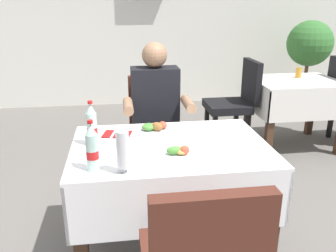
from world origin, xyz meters
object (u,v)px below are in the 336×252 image
object	(u,v)px
main_dining_table	(170,172)
chair_far_diner_seat	(156,130)
plate_far_diner	(155,129)
background_dining_table	(295,98)
napkin_cutlery_set	(117,134)
potted_plant_corner	(309,53)
plate_near_camera	(181,153)
beer_glass_left	(123,153)
background_table_tumbler	(299,73)
background_chair_left	(236,100)
seated_diner_far	(156,115)
cola_bottle_primary	(92,149)
cola_bottle_secondary	(92,126)

from	to	relation	value
main_dining_table	chair_far_diner_seat	bearing A→B (deg)	90.00
plate_far_diner	background_dining_table	size ratio (longest dim) A/B	0.27
napkin_cutlery_set	potted_plant_corner	distance (m)	3.86
plate_near_camera	plate_far_diner	world-z (taller)	plate_far_diner
plate_near_camera	beer_glass_left	distance (m)	0.36
napkin_cutlery_set	background_table_tumbler	distance (m)	2.49
napkin_cutlery_set	background_table_tumbler	size ratio (longest dim) A/B	1.79
napkin_cutlery_set	plate_near_camera	bearing A→B (deg)	-47.42
napkin_cutlery_set	background_chair_left	world-z (taller)	background_chair_left
plate_far_diner	potted_plant_corner	bearing A→B (deg)	46.97
chair_far_diner_seat	background_chair_left	distance (m)	1.23
seated_diner_far	cola_bottle_primary	size ratio (longest dim) A/B	4.81
napkin_cutlery_set	background_table_tumbler	bearing A→B (deg)	37.15
beer_glass_left	potted_plant_corner	distance (m)	4.23
potted_plant_corner	cola_bottle_primary	bearing A→B (deg)	-132.03
plate_near_camera	background_table_tumbler	world-z (taller)	background_table_tumbler
chair_far_diner_seat	plate_near_camera	world-z (taller)	chair_far_diner_seat
seated_diner_far	potted_plant_corner	xyz separation A→B (m)	(2.45, 2.23, 0.13)
seated_diner_far	cola_bottle_primary	distance (m)	1.05
cola_bottle_primary	background_table_tumbler	size ratio (longest dim) A/B	2.38
background_table_tumbler	plate_near_camera	bearing A→B (deg)	-131.20
cola_bottle_secondary	background_dining_table	xyz separation A→B (m)	(2.04, 1.53, -0.31)
chair_far_diner_seat	cola_bottle_secondary	world-z (taller)	cola_bottle_secondary
background_table_tumbler	background_chair_left	bearing A→B (deg)	-170.81
cola_bottle_secondary	background_table_tumbler	xyz separation A→B (m)	(2.12, 1.65, -0.06)
background_table_tumbler	potted_plant_corner	xyz separation A→B (m)	(0.77, 1.20, 0.04)
chair_far_diner_seat	background_chair_left	world-z (taller)	same
cola_bottle_secondary	napkin_cutlery_set	world-z (taller)	cola_bottle_secondary
plate_near_camera	background_dining_table	bearing A→B (deg)	48.24
plate_far_diner	potted_plant_corner	size ratio (longest dim) A/B	0.19
plate_near_camera	potted_plant_corner	distance (m)	3.91
main_dining_table	background_chair_left	size ratio (longest dim) A/B	1.18
plate_near_camera	cola_bottle_primary	distance (m)	0.48
seated_diner_far	cola_bottle_secondary	world-z (taller)	seated_diner_far
potted_plant_corner	beer_glass_left	bearing A→B (deg)	-130.06
main_dining_table	napkin_cutlery_set	distance (m)	0.41
cola_bottle_secondary	napkin_cutlery_set	bearing A→B (deg)	47.75
seated_diner_far	napkin_cutlery_set	bearing A→B (deg)	-121.98
chair_far_diner_seat	potted_plant_corner	world-z (taller)	potted_plant_corner
seated_diner_far	background_table_tumbler	xyz separation A→B (m)	(1.68, 1.02, 0.09)
cola_bottle_primary	potted_plant_corner	xyz separation A→B (m)	(2.87, 3.18, -0.02)
chair_far_diner_seat	napkin_cutlery_set	distance (m)	0.69
chair_far_diner_seat	plate_far_diner	bearing A→B (deg)	-96.62
chair_far_diner_seat	napkin_cutlery_set	bearing A→B (deg)	-117.78
plate_near_camera	seated_diner_far	bearing A→B (deg)	92.98
beer_glass_left	potted_plant_corner	bearing A→B (deg)	49.94
beer_glass_left	cola_bottle_secondary	bearing A→B (deg)	113.68
main_dining_table	background_dining_table	world-z (taller)	same
background_dining_table	background_chair_left	world-z (taller)	background_chair_left
chair_far_diner_seat	background_dining_table	world-z (taller)	chair_far_diner_seat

